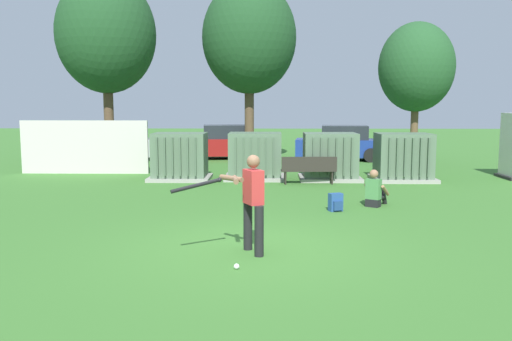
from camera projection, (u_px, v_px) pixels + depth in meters
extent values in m
plane|color=#3D752D|center=(250.00, 249.00, 9.74)|extent=(96.00, 96.00, 0.00)
cube|color=beige|center=(85.00, 147.00, 20.18)|extent=(4.80, 0.12, 2.00)
cube|color=#9E9B93|center=(180.00, 178.00, 18.68)|extent=(2.10, 1.70, 0.12)
cube|color=#567056|center=(180.00, 155.00, 18.58)|extent=(1.80, 1.40, 1.50)
cube|color=#495F49|center=(157.00, 157.00, 17.84)|extent=(0.06, 0.12, 1.27)
cube|color=#495F49|center=(165.00, 157.00, 17.83)|extent=(0.06, 0.12, 1.27)
cube|color=#495F49|center=(172.00, 157.00, 17.82)|extent=(0.06, 0.12, 1.27)
cube|color=#495F49|center=(180.00, 157.00, 17.82)|extent=(0.06, 0.12, 1.27)
cube|color=#495F49|center=(188.00, 157.00, 17.81)|extent=(0.06, 0.12, 1.27)
cube|color=#495F49|center=(195.00, 157.00, 17.81)|extent=(0.06, 0.12, 1.27)
cube|color=#9E9B93|center=(255.00, 177.00, 18.82)|extent=(2.10, 1.70, 0.12)
cube|color=#567056|center=(255.00, 154.00, 18.72)|extent=(1.80, 1.40, 1.50)
cube|color=#495F49|center=(236.00, 156.00, 17.98)|extent=(0.06, 0.12, 1.27)
cube|color=#495F49|center=(243.00, 156.00, 17.97)|extent=(0.06, 0.12, 1.27)
cube|color=#495F49|center=(251.00, 156.00, 17.97)|extent=(0.06, 0.12, 1.27)
cube|color=#495F49|center=(258.00, 156.00, 17.96)|extent=(0.06, 0.12, 1.27)
cube|color=#495F49|center=(266.00, 156.00, 17.95)|extent=(0.06, 0.12, 1.27)
cube|color=#495F49|center=(274.00, 156.00, 17.95)|extent=(0.06, 0.12, 1.27)
cube|color=#9E9B93|center=(330.00, 178.00, 18.63)|extent=(2.10, 1.70, 0.12)
cube|color=#567056|center=(330.00, 155.00, 18.53)|extent=(1.80, 1.40, 1.50)
cube|color=#495F49|center=(313.00, 157.00, 17.79)|extent=(0.06, 0.12, 1.27)
cube|color=#495F49|center=(321.00, 157.00, 17.79)|extent=(0.06, 0.12, 1.27)
cube|color=#495F49|center=(329.00, 157.00, 17.78)|extent=(0.06, 0.12, 1.27)
cube|color=#495F49|center=(336.00, 157.00, 17.78)|extent=(0.06, 0.12, 1.27)
cube|color=#495F49|center=(344.00, 157.00, 17.77)|extent=(0.06, 0.12, 1.27)
cube|color=#495F49|center=(352.00, 157.00, 17.76)|extent=(0.06, 0.12, 1.27)
cube|color=#9E9B93|center=(402.00, 179.00, 18.44)|extent=(2.10, 1.70, 0.12)
cube|color=#567056|center=(403.00, 155.00, 18.34)|extent=(1.80, 1.40, 1.50)
cube|color=#495F49|center=(389.00, 157.00, 17.60)|extent=(0.06, 0.12, 1.27)
cube|color=#495F49|center=(397.00, 157.00, 17.60)|extent=(0.06, 0.12, 1.27)
cube|color=#495F49|center=(405.00, 157.00, 17.59)|extent=(0.06, 0.12, 1.27)
cube|color=#495F49|center=(413.00, 157.00, 17.59)|extent=(0.06, 0.12, 1.27)
cube|color=#495F49|center=(421.00, 157.00, 17.58)|extent=(0.06, 0.12, 1.27)
cube|color=#495F49|center=(428.00, 158.00, 17.57)|extent=(0.06, 0.12, 1.27)
cube|color=#2D2823|center=(308.00, 170.00, 17.58)|extent=(1.82, 0.50, 0.05)
cube|color=#2D2823|center=(309.00, 164.00, 17.37)|extent=(1.80, 0.14, 0.44)
cylinder|color=#2D2823|center=(285.00, 177.00, 17.72)|extent=(0.06, 0.06, 0.42)
cylinder|color=#2D2823|center=(331.00, 177.00, 17.78)|extent=(0.06, 0.06, 0.42)
cylinder|color=#2D2823|center=(286.00, 178.00, 17.45)|extent=(0.06, 0.06, 0.42)
cylinder|color=#2D2823|center=(332.00, 178.00, 17.50)|extent=(0.06, 0.06, 0.42)
cylinder|color=black|center=(259.00, 231.00, 9.21)|extent=(0.16, 0.16, 0.88)
cylinder|color=black|center=(248.00, 226.00, 9.64)|extent=(0.16, 0.16, 0.88)
cube|color=red|center=(253.00, 187.00, 9.34)|extent=(0.39, 0.46, 0.60)
sphere|color=brown|center=(253.00, 161.00, 9.28)|extent=(0.23, 0.23, 0.23)
cylinder|color=brown|center=(235.00, 180.00, 9.08)|extent=(0.15, 0.55, 0.09)
cylinder|color=brown|center=(231.00, 178.00, 9.24)|extent=(0.45, 0.44, 0.09)
cylinder|color=black|center=(195.00, 186.00, 8.89)|extent=(0.79, 0.43, 0.21)
sphere|color=black|center=(219.00, 180.00, 9.06)|extent=(0.08, 0.08, 0.08)
sphere|color=white|center=(237.00, 266.00, 8.54)|extent=(0.09, 0.09, 0.09)
cube|color=black|center=(373.00, 203.00, 13.72)|extent=(0.42, 0.39, 0.20)
cube|color=#4C8C4C|center=(373.00, 189.00, 13.68)|extent=(0.42, 0.38, 0.52)
sphere|color=#9E7051|center=(374.00, 174.00, 13.63)|extent=(0.22, 0.22, 0.22)
cylinder|color=black|center=(373.00, 197.00, 13.94)|extent=(0.36, 0.45, 0.13)
cylinder|color=black|center=(377.00, 195.00, 14.13)|extent=(0.26, 0.31, 0.46)
cylinder|color=black|center=(380.00, 197.00, 13.83)|extent=(0.36, 0.45, 0.13)
cylinder|color=black|center=(384.00, 196.00, 14.01)|extent=(0.26, 0.31, 0.46)
cylinder|color=#9E7051|center=(369.00, 189.00, 13.99)|extent=(0.30, 0.39, 0.32)
cylinder|color=#9E7051|center=(385.00, 190.00, 13.73)|extent=(0.30, 0.39, 0.32)
cube|color=#264C8C|center=(336.00, 202.00, 13.15)|extent=(0.37, 0.30, 0.44)
cube|color=navy|center=(338.00, 206.00, 13.04)|extent=(0.23, 0.13, 0.22)
cylinder|color=brown|center=(109.00, 124.00, 23.45)|extent=(0.42, 0.42, 3.44)
ellipsoid|color=#1E4723|center=(106.00, 34.00, 22.98)|extent=(4.24, 4.24, 5.03)
cylinder|color=brown|center=(249.00, 123.00, 24.65)|extent=(0.42, 0.42, 3.45)
ellipsoid|color=#1E4723|center=(249.00, 37.00, 24.17)|extent=(4.24, 4.24, 5.04)
cylinder|color=brown|center=(414.00, 135.00, 22.94)|extent=(0.32, 0.32, 2.56)
ellipsoid|color=#235128|center=(416.00, 67.00, 22.59)|extent=(3.16, 3.16, 3.75)
cube|color=#B2B2B7|center=(110.00, 147.00, 25.26)|extent=(4.30, 1.96, 0.80)
cube|color=#262B33|center=(112.00, 132.00, 25.18)|extent=(2.19, 1.69, 0.64)
cylinder|color=black|center=(77.00, 155.00, 24.40)|extent=(0.65, 0.26, 0.64)
cylinder|color=black|center=(87.00, 151.00, 26.08)|extent=(0.65, 0.26, 0.64)
cylinder|color=black|center=(134.00, 154.00, 24.50)|extent=(0.65, 0.26, 0.64)
cylinder|color=black|center=(141.00, 151.00, 26.18)|extent=(0.65, 0.26, 0.64)
cube|color=maroon|center=(223.00, 147.00, 25.77)|extent=(4.36, 2.16, 0.80)
cube|color=#262B33|center=(226.00, 132.00, 25.70)|extent=(2.26, 1.78, 0.64)
cylinder|color=black|center=(195.00, 154.00, 24.85)|extent=(0.66, 0.29, 0.64)
cylinder|color=black|center=(196.00, 151.00, 26.53)|extent=(0.66, 0.29, 0.64)
cylinder|color=black|center=(251.00, 153.00, 25.08)|extent=(0.66, 0.29, 0.64)
cylinder|color=black|center=(249.00, 150.00, 26.76)|extent=(0.66, 0.29, 0.64)
cube|color=navy|center=(341.00, 148.00, 25.09)|extent=(4.36, 2.14, 0.80)
cube|color=#262B33|center=(345.00, 132.00, 24.99)|extent=(2.25, 1.77, 0.64)
cylinder|color=black|center=(313.00, 155.00, 24.46)|extent=(0.66, 0.29, 0.64)
cylinder|color=black|center=(314.00, 151.00, 26.13)|extent=(0.66, 0.29, 0.64)
cylinder|color=black|center=(371.00, 155.00, 24.12)|extent=(0.66, 0.29, 0.64)
cylinder|color=black|center=(368.00, 152.00, 25.80)|extent=(0.66, 0.29, 0.64)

